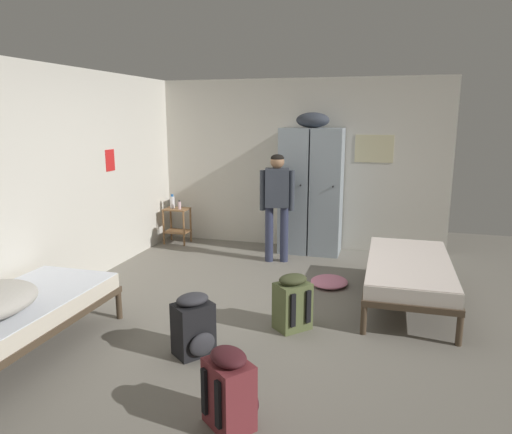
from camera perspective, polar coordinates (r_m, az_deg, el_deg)
name	(u,v)px	position (r m, az deg, el deg)	size (l,w,h in m)	color
ground_plane	(249,308)	(5.17, -0.80, -10.95)	(8.36, 8.36, 0.00)	slate
room_backdrop	(189,172)	(6.35, -8.03, 5.34)	(4.47, 5.28, 2.57)	beige
locker_bank	(311,188)	(7.05, 6.65, 3.44)	(0.90, 0.55, 2.07)	#8C99A3
shelf_unit	(177,222)	(7.72, -9.48, -0.61)	(0.38, 0.30, 0.57)	brown
bed_right	(409,270)	(5.45, 17.91, -6.04)	(0.90, 1.90, 0.49)	#473828
bed_left_front	(14,314)	(4.56, -27.12, -10.40)	(0.90, 1.90, 0.49)	#473828
person_traveler	(277,198)	(6.54, 2.55, 2.32)	(0.47, 0.26, 1.51)	#2D334C
water_bottle	(172,202)	(7.70, -10.04, 1.81)	(0.07, 0.07, 0.22)	white
lotion_bottle	(179,205)	(7.59, -9.21, 1.42)	(0.05, 0.05, 0.15)	beige
backpack_black	(194,326)	(4.19, -7.50, -12.90)	(0.42, 0.41, 0.55)	black
backpack_maroon	(230,390)	(3.32, -3.13, -20.05)	(0.41, 0.42, 0.55)	maroon
backpack_olive	(292,303)	(4.64, 4.34, -10.26)	(0.42, 0.42, 0.55)	#566038
clothes_pile_pink	(329,282)	(5.88, 8.81, -7.69)	(0.45, 0.50, 0.09)	pink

